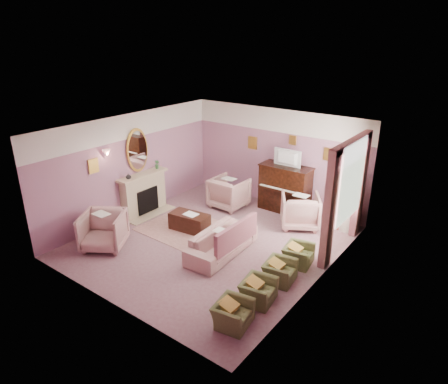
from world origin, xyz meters
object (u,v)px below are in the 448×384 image
Objects in this scene: olive_chair_d at (298,252)px; floral_armchair_left at (229,191)px; floral_armchair_right at (300,209)px; olive_chair_b at (258,287)px; sofa at (222,238)px; floral_armchair_front at (103,229)px; olive_chair_a at (233,310)px; side_table at (348,217)px; piano at (285,189)px; coffee_table at (190,222)px; television at (286,157)px; olive_chair_c at (280,268)px.

floral_armchair_left is at bearing 152.46° from olive_chair_d.
olive_chair_b is (0.82, -3.31, -0.20)m from floral_armchair_right.
floral_armchair_front is at bearing -148.70° from sofa.
olive_chair_b is 1.64m from olive_chair_d.
floral_armchair_left is 5.06m from olive_chair_a.
side_table is at bearing 86.83° from olive_chair_a.
piano reaches higher than coffee_table.
side_table is at bearing -0.16° from television.
side_table is at bearing 86.17° from olive_chair_b.
piano is at bearing 61.94° from floral_armchair_front.
television is 0.82× the size of floral_armchair_right.
sofa is 2.45m from floral_armchair_right.
olive_chair_a is 1.00× the size of olive_chair_b.
floral_armchair_right is 1.46× the size of olive_chair_a.
television is at bearing 108.97° from olive_chair_a.
olive_chair_c is (1.60, -0.17, -0.11)m from sofa.
coffee_table is at bearing -88.11° from floral_armchair_left.
piano is at bearing 141.18° from floral_armchair_right.
piano reaches higher than olive_chair_a.
floral_armchair_front is at bearing -162.29° from olive_chair_c.
olive_chair_d is at bearing -55.02° from piano.
olive_chair_d is (0.00, 1.64, 0.00)m from olive_chair_b.
television is 5.09m from floral_armchair_front.
olive_chair_c is at bearing -38.38° from floral_armchair_left.
olive_chair_b is (3.03, -3.22, -0.20)m from floral_armchair_left.
sofa is at bearing -17.63° from coffee_table.
sofa is 2.02× the size of floral_armchair_front.
floral_armchair_right is (2.16, 1.88, 0.26)m from coffee_table.
floral_armchair_left is at bearing 126.89° from olive_chair_a.
television reaches higher than floral_armchair_front.
olive_chair_a is (1.63, -4.74, -1.31)m from television.
olive_chair_d is (0.82, -1.67, -0.20)m from floral_armchair_right.
floral_armchair_right is 3.42m from olive_chair_b.
olive_chair_d is (0.00, 0.82, 0.00)m from olive_chair_c.
side_table is at bearing 11.81° from floral_armchair_left.
side_table is (0.26, 4.73, 0.06)m from olive_chair_a.
television is 0.40× the size of sofa.
olive_chair_a is 1.00× the size of olive_chair_d.
piano reaches higher than olive_chair_c.
floral_armchair_right reaches higher than side_table.
piano is at bearing 117.35° from olive_chair_c.
olive_chair_c is (1.63, -3.15, -0.36)m from piano.
coffee_table is 1.50× the size of olive_chair_d.
olive_chair_d is (3.03, -1.58, -0.20)m from floral_armchair_left.
side_table is at bearing 57.39° from sofa.
side_table reaches higher than olive_chair_a.
piano is at bearing 112.31° from olive_chair_b.
sofa is 2.96× the size of olive_chair_a.
floral_armchair_left is at bearing -152.09° from piano.
olive_chair_c is (3.03, -2.40, -0.20)m from floral_armchair_left.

